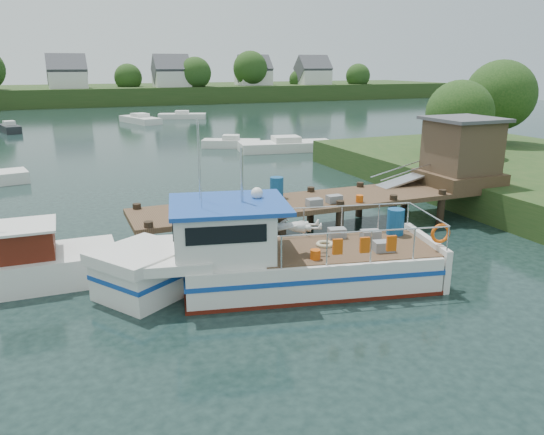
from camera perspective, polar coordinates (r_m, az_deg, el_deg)
name	(u,v)px	position (r m, az deg, el deg)	size (l,w,h in m)	color
ground_plane	(281,236)	(21.74, 0.93, -1.99)	(160.00, 160.00, 0.00)	#172A26
far_shore	(98,91)	(101.77, -18.22, 12.79)	(140.00, 42.55, 9.22)	#2B421B
dock	(415,170)	(24.43, 15.17, 4.92)	(16.60, 3.00, 4.78)	#4D3724
lobster_boat	(267,259)	(16.52, -0.56, -4.46)	(11.00, 5.07, 5.30)	silver
moored_far	(182,116)	(70.16, -9.63, 10.75)	(6.30, 3.83, 1.01)	silver
moored_b	(231,143)	(45.08, -4.43, 8.01)	(4.99, 3.56, 1.05)	silver
moored_c	(286,146)	(43.12, 1.53, 7.74)	(7.83, 3.68, 1.19)	silver
moored_d	(140,119)	(65.92, -14.00, 10.21)	(4.21, 7.07, 1.14)	silver
moored_e	(10,128)	(61.37, -26.37, 8.61)	(2.44, 4.45, 1.17)	black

